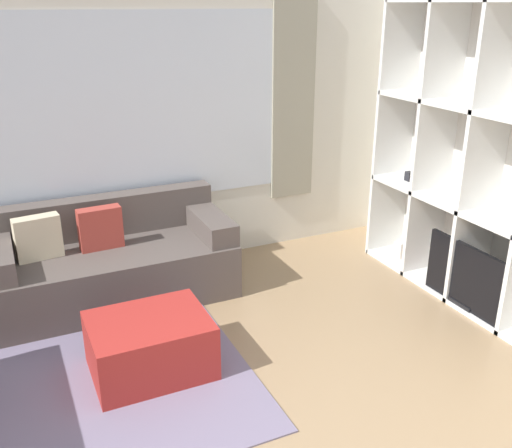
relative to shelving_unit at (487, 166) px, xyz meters
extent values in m
cube|color=silver|center=(-2.37, 1.73, 0.22)|extent=(6.29, 0.07, 2.70)
cube|color=silver|center=(-2.37, 1.69, 0.32)|extent=(2.80, 0.01, 1.60)
cube|color=#9E9984|center=(-0.80, 1.68, 0.32)|extent=(0.44, 0.03, 1.90)
cube|color=silver|center=(0.21, 0.13, 0.22)|extent=(0.07, 4.34, 2.70)
cube|color=slate|center=(-3.35, 0.31, -1.12)|extent=(2.56, 2.28, 0.01)
cube|color=silver|center=(0.17, 0.00, 0.04)|extent=(0.02, 2.19, 2.34)
cube|color=white|center=(-0.04, 0.00, 0.04)|extent=(0.44, 0.04, 2.34)
cube|color=white|center=(-0.04, 0.55, 0.04)|extent=(0.44, 0.04, 2.34)
cube|color=white|center=(-0.04, 1.10, 0.04)|extent=(0.44, 0.04, 2.34)
cube|color=white|center=(-0.04, 0.00, -1.11)|extent=(0.44, 2.19, 0.04)
cube|color=white|center=(-0.04, 0.00, -0.35)|extent=(0.44, 2.19, 0.04)
cube|color=white|center=(-0.04, 0.00, 0.43)|extent=(0.44, 2.19, 0.04)
cube|color=black|center=(-0.22, -0.14, -0.83)|extent=(0.04, 0.80, 0.52)
cube|color=black|center=(-0.20, -0.14, -1.08)|extent=(0.10, 0.24, 0.03)
cylinder|color=#388947|center=(-0.06, 0.84, -1.02)|extent=(0.06, 0.06, 0.15)
cube|color=red|center=(-0.06, 0.27, -1.04)|extent=(0.08, 0.08, 0.09)
cube|color=orange|center=(-0.06, -0.28, -1.04)|extent=(0.08, 0.08, 0.11)
cube|color=#232328|center=(-0.06, 0.81, -0.29)|extent=(0.06, 0.06, 0.08)
cylinder|color=orange|center=(-0.06, 0.79, -1.03)|extent=(0.07, 0.07, 0.13)
cube|color=white|center=(-0.06, 0.81, -1.02)|extent=(0.10, 0.10, 0.15)
cube|color=#564C47|center=(-2.69, 1.21, -0.90)|extent=(1.92, 0.86, 0.45)
cube|color=#564C47|center=(-2.69, 1.55, -0.51)|extent=(1.92, 0.18, 0.34)
cube|color=#564C47|center=(-1.85, 1.21, -0.59)|extent=(0.24, 0.80, 0.18)
cube|color=beige|center=(-3.22, 1.27, -0.51)|extent=(0.35, 0.16, 0.34)
cube|color=#AD3D33|center=(-2.75, 1.27, -0.51)|extent=(0.35, 0.14, 0.34)
cube|color=#A82823|center=(-2.68, 0.10, -0.93)|extent=(0.76, 0.60, 0.39)
camera|label=1|loc=(-3.39, -3.10, 1.17)|focal=40.00mm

